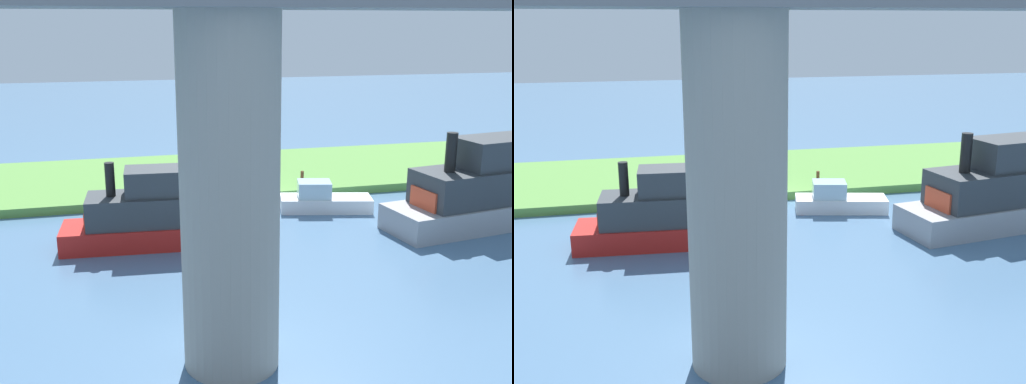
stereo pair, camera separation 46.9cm
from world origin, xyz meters
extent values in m
plane|color=#4C7093|center=(0.00, 0.00, 0.00)|extent=(160.00, 160.00, 0.00)
cube|color=#5B9342|center=(0.00, -6.00, 0.25)|extent=(80.00, 12.00, 0.50)
cylinder|color=#9E998E|center=(4.52, 17.13, 5.32)|extent=(2.94, 2.94, 10.64)
cylinder|color=#2D334C|center=(0.09, -0.81, 0.78)|extent=(0.29, 0.29, 0.55)
cylinder|color=gold|center=(0.09, -0.81, 1.35)|extent=(0.49, 0.49, 0.60)
sphere|color=tan|center=(0.09, -0.81, 1.77)|extent=(0.24, 0.24, 0.24)
cylinder|color=brown|center=(-3.60, -0.73, 0.99)|extent=(0.20, 0.20, 0.99)
cube|color=red|center=(6.27, 5.84, 0.53)|extent=(8.13, 3.22, 1.06)
cube|color=#33383D|center=(5.83, 5.87, 1.77)|extent=(6.52, 2.84, 1.41)
cube|color=#33383D|center=(5.21, 5.91, 3.09)|extent=(4.11, 2.30, 1.24)
cylinder|color=black|center=(7.86, 5.72, 3.27)|extent=(0.44, 0.44, 1.59)
cube|color=#D84C2D|center=(8.39, 5.68, 1.46)|extent=(1.53, 1.69, 0.80)
cube|color=white|center=(-3.89, 2.71, 0.40)|extent=(5.36, 2.93, 0.79)
cube|color=silver|center=(-3.23, 2.55, 1.24)|extent=(2.11, 1.83, 0.90)
cube|color=#99999E|center=(-10.58, 7.09, 0.66)|extent=(10.26, 4.75, 1.32)
cube|color=#33383D|center=(-11.12, 7.01, 2.19)|extent=(8.26, 4.13, 1.76)
cube|color=#33383D|center=(-11.88, 6.89, 3.84)|extent=(5.26, 3.22, 1.54)
cylinder|color=black|center=(-8.63, 7.39, 4.06)|extent=(0.55, 0.55, 1.97)
cube|color=#D84C2D|center=(-7.98, 7.49, 1.81)|extent=(2.03, 2.22, 0.99)
camera|label=1|loc=(7.92, 34.00, 10.31)|focal=43.17mm
camera|label=2|loc=(7.46, 34.11, 10.31)|focal=43.17mm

